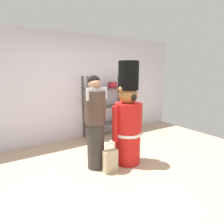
% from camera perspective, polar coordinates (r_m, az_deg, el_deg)
% --- Properties ---
extents(ground_plane, '(6.40, 6.40, 0.00)m').
position_cam_1_polar(ground_plane, '(3.42, 3.18, -17.93)').
color(ground_plane, tan).
extents(back_wall, '(6.40, 0.12, 2.60)m').
position_cam_1_polar(back_wall, '(4.94, -11.81, 7.00)').
color(back_wall, silver).
rests_on(back_wall, ground_plane).
extents(merchandise_shelf, '(1.16, 0.35, 1.59)m').
position_cam_1_polar(merchandise_shelf, '(5.16, -2.09, 1.97)').
color(merchandise_shelf, '#4C4742').
rests_on(merchandise_shelf, ground_plane).
extents(teddy_bear_guard, '(0.66, 0.50, 1.88)m').
position_cam_1_polar(teddy_bear_guard, '(3.55, 4.66, -2.35)').
color(teddy_bear_guard, red).
rests_on(teddy_bear_guard, ground_plane).
extents(person_shopper, '(0.37, 0.35, 1.64)m').
position_cam_1_polar(person_shopper, '(3.35, -4.93, -2.87)').
color(person_shopper, '#38332D').
rests_on(person_shopper, ground_plane).
extents(shopping_bag, '(0.25, 0.12, 0.52)m').
position_cam_1_polar(shopping_bag, '(3.41, -0.47, -14.14)').
color(shopping_bag, '#C1AD89').
rests_on(shopping_bag, ground_plane).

